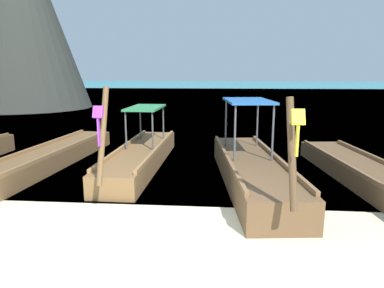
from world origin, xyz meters
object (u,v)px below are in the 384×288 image
(karst_rock, at_px, (15,9))
(longtail_boat_violet_ribbon, at_px, (141,156))
(longtail_boat_pink_ribbon, at_px, (366,174))
(longtail_boat_yellow_ribbon, at_px, (251,169))
(longtail_boat_turquoise_ribbon, at_px, (52,157))

(karst_rock, bearing_deg, longtail_boat_violet_ribbon, -51.50)
(longtail_boat_pink_ribbon, bearing_deg, karst_rock, 137.04)
(longtail_boat_yellow_ribbon, relative_size, longtail_boat_pink_ribbon, 0.92)
(longtail_boat_turquoise_ribbon, xyz_separation_m, longtail_boat_yellow_ribbon, (5.88, -1.32, 0.11))
(longtail_boat_yellow_ribbon, bearing_deg, karst_rock, 132.09)
(karst_rock, bearing_deg, longtail_boat_yellow_ribbon, -47.91)
(longtail_boat_violet_ribbon, relative_size, longtail_boat_yellow_ribbon, 1.02)
(longtail_boat_turquoise_ribbon, bearing_deg, karst_rock, 122.36)
(longtail_boat_turquoise_ribbon, xyz_separation_m, karst_rock, (-11.01, 17.37, 7.40))
(longtail_boat_yellow_ribbon, height_order, karst_rock, karst_rock)
(longtail_boat_turquoise_ribbon, relative_size, longtail_boat_yellow_ribbon, 1.12)
(longtail_boat_violet_ribbon, bearing_deg, longtail_boat_yellow_ribbon, -24.34)
(karst_rock, bearing_deg, longtail_boat_turquoise_ribbon, -57.64)
(longtail_boat_violet_ribbon, distance_m, longtail_boat_yellow_ribbon, 3.46)
(longtail_boat_turquoise_ribbon, bearing_deg, longtail_boat_yellow_ribbon, -12.62)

